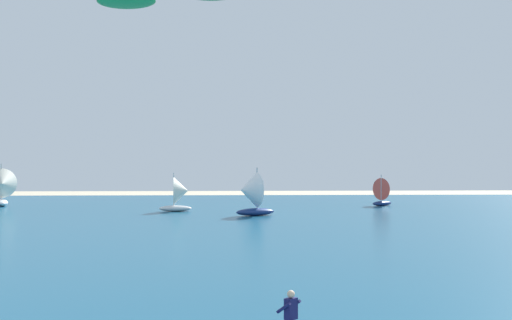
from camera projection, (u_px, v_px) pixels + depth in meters
The scene contains 5 objects.
ocean at pixel (237, 225), 51.20m from camera, with size 160.00×90.00×0.10m, color navy.
sailboat_near_shore at pixel (180, 194), 64.32m from camera, with size 3.51×2.98×4.10m.
sailboat_leading at pixel (384, 191), 72.86m from camera, with size 3.38×3.16×3.75m.
sailboat_anchored_offshore at pixel (250, 194), 59.02m from camera, with size 4.21×3.75×4.74m.
sailboat_far_right at pixel (2, 187), 71.97m from camera, with size 4.02×4.49×5.06m.
Camera 1 is at (-0.35, -2.17, 5.36)m, focal length 42.52 mm.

